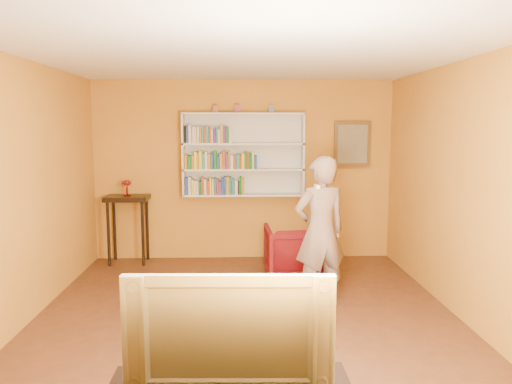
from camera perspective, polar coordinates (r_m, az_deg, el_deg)
room_shell at (r=5.15m, az=-1.13°, el=-3.69°), size 5.30×5.80×2.88m
bookshelf at (r=7.47m, az=-1.46°, el=4.27°), size 1.80×0.29×1.23m
books_row_lower at (r=7.42m, az=-4.73°, el=0.65°), size 0.87×0.19×0.27m
books_row_middle at (r=7.38m, az=-4.10°, el=3.56°), size 1.06×0.19×0.27m
books_row_upper at (r=7.37m, az=-5.49°, el=6.52°), size 0.69×0.19×0.26m
ornament_left at (r=7.41m, az=-4.65°, el=9.44°), size 0.08×0.08×0.11m
ornament_centre at (r=7.41m, az=-2.11°, el=9.49°), size 0.08×0.08×0.12m
ornament_right at (r=7.42m, az=1.77°, el=9.45°), size 0.08×0.08×0.11m
framed_painting at (r=7.71m, az=10.94°, el=5.40°), size 0.55×0.05×0.70m
console_table at (r=7.57m, az=-14.47°, el=-1.72°), size 0.62×0.47×1.01m
ruby_lustre at (r=7.53m, az=-14.55°, el=0.85°), size 0.14×0.14×0.23m
armchair at (r=6.65m, az=4.52°, el=-6.93°), size 0.80×0.82×0.72m
person at (r=5.65m, az=7.35°, el=-4.49°), size 0.71×0.57×1.69m
game_remote at (r=5.20m, az=6.97°, el=0.64°), size 0.04×0.15×0.04m
television at (r=3.03m, az=-3.02°, el=-15.01°), size 1.20×0.20×0.69m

